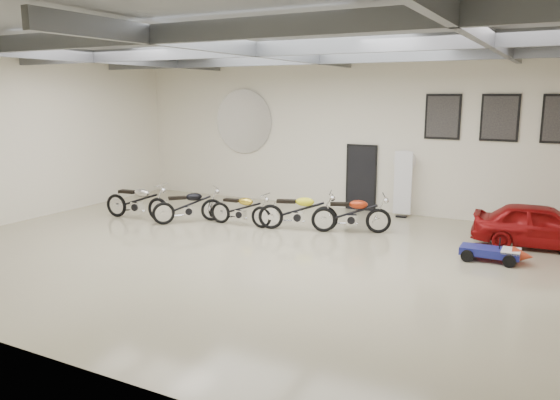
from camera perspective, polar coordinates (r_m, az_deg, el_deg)
The scene contains 18 objects.
floor at distance 13.20m, azimuth -2.45°, elevation -5.57°, with size 16.00×12.00×0.01m, color tan.
ceiling at distance 12.72m, azimuth -2.65°, elevation 16.57°, with size 16.00×12.00×0.01m, color slate.
back_wall at distance 18.13m, azimuth 7.18°, elevation 6.92°, with size 16.00×0.02×5.00m, color white.
left_wall at distance 18.13m, azimuth -25.04°, elevation 5.98°, with size 0.02×12.00×5.00m, color white.
ceiling_beams at distance 12.69m, azimuth -2.63°, elevation 15.44°, with size 15.80×11.80×0.32m, color #595C60, non-canonical shape.
door at distance 18.07m, azimuth 8.50°, elevation 2.24°, with size 0.92×0.08×2.10m, color black.
logo_plaque at distance 19.84m, azimuth -3.82°, elevation 8.20°, with size 2.30×0.06×1.16m, color silver, non-canonical shape.
poster_left at distance 17.22m, azimuth 16.65°, elevation 8.34°, with size 1.05×0.08×1.35m, color black, non-canonical shape.
poster_mid at distance 16.98m, azimuth 21.99°, elevation 7.97°, with size 1.05×0.08×1.35m, color black, non-canonical shape.
oil_sign at distance 17.57m, azimuth 12.87°, elevation 3.98°, with size 0.72×0.10×0.72m, color white, non-canonical shape.
banner_stand at distance 17.21m, azimuth 12.70°, elevation 1.49°, with size 0.54×0.22×2.00m, color white, non-canonical shape.
motorcycle_silver at distance 17.17m, azimuth -14.74°, elevation -0.05°, with size 2.23×0.69×1.16m, color silver, non-canonical shape.
motorcycle_black at distance 16.38m, azimuth -9.61°, elevation -0.52°, with size 2.06×0.64×1.07m, color silver, non-canonical shape.
motorcycle_gold at distance 15.84m, azimuth -4.15°, elevation -0.89°, with size 1.95×0.61×1.02m, color silver, non-canonical shape.
motorcycle_yellow at distance 15.27m, azimuth 1.87°, elevation -1.08°, with size 2.19×0.68×1.14m, color silver, non-canonical shape.
motorcycle_red at distance 15.12m, azimuth 7.44°, elevation -1.35°, with size 2.14×0.66×1.11m, color silver, non-canonical shape.
go_kart at distance 13.40m, azimuth 21.68°, elevation -4.84°, with size 1.59×0.71×0.58m, color navy, non-canonical shape.
vintage_car at distance 15.01m, azimuth 25.67°, elevation -2.44°, with size 3.26×1.32×1.11m, color #980D0E.
Camera 1 is at (6.42, -10.90, 3.77)m, focal length 35.00 mm.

